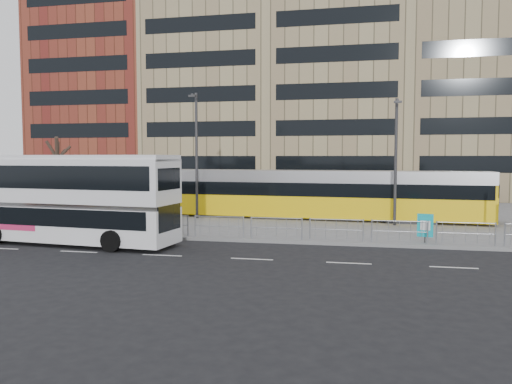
% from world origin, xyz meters
% --- Properties ---
extents(ground, '(120.00, 120.00, 0.00)m').
position_xyz_m(ground, '(0.00, 0.00, 0.00)').
color(ground, black).
rests_on(ground, ground).
extents(plaza, '(64.00, 24.00, 0.15)m').
position_xyz_m(plaza, '(0.00, 12.00, 0.07)').
color(plaza, slate).
rests_on(plaza, ground).
extents(kerb, '(64.00, 0.25, 0.17)m').
position_xyz_m(kerb, '(0.00, 0.05, 0.07)').
color(kerb, gray).
rests_on(kerb, ground).
extents(building_row, '(70.40, 18.40, 31.20)m').
position_xyz_m(building_row, '(1.55, 34.27, 12.91)').
color(building_row, brown).
rests_on(building_row, ground).
extents(pedestrian_barrier, '(32.07, 0.07, 1.10)m').
position_xyz_m(pedestrian_barrier, '(2.00, 0.50, 0.98)').
color(pedestrian_barrier, '#919499').
rests_on(pedestrian_barrier, plaza).
extents(road_markings, '(62.00, 0.12, 0.01)m').
position_xyz_m(road_markings, '(1.00, -4.00, 0.01)').
color(road_markings, white).
rests_on(road_markings, ground).
extents(double_decker_bus, '(11.13, 3.65, 4.37)m').
position_xyz_m(double_decker_bus, '(-7.57, -2.14, 2.36)').
color(double_decker_bus, white).
rests_on(double_decker_bus, ground).
extents(tram, '(27.56, 4.50, 3.24)m').
position_xyz_m(tram, '(0.82, 9.42, 1.77)').
color(tram, yellow).
rests_on(tram, plaza).
extents(ad_panel, '(0.74, 0.22, 1.40)m').
position_xyz_m(ad_panel, '(9.52, 0.78, 0.96)').
color(ad_panel, '#2D2D30').
rests_on(ad_panel, plaza).
extents(pedestrian, '(0.56, 0.68, 1.60)m').
position_xyz_m(pedestrian, '(-8.50, 6.63, 0.95)').
color(pedestrian, black).
rests_on(pedestrian, plaza).
extents(traffic_light_west, '(0.18, 0.21, 3.10)m').
position_xyz_m(traffic_light_west, '(-9.79, 1.33, 2.12)').
color(traffic_light_west, '#2D2D30').
rests_on(traffic_light_west, plaza).
extents(lamp_post_west, '(0.45, 1.04, 8.40)m').
position_xyz_m(lamp_post_west, '(-4.35, 7.84, 4.72)').
color(lamp_post_west, '#2D2D30').
rests_on(lamp_post_west, plaza).
extents(lamp_post_east, '(0.45, 1.04, 7.63)m').
position_xyz_m(lamp_post_east, '(8.52, 6.88, 4.33)').
color(lamp_post_east, '#2D2D30').
rests_on(lamp_post_east, plaza).
extents(bare_tree, '(4.81, 4.81, 7.82)m').
position_xyz_m(bare_tree, '(-14.57, 7.60, 5.78)').
color(bare_tree, black).
rests_on(bare_tree, plaza).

